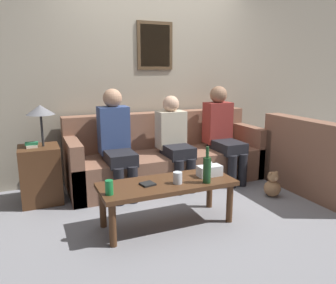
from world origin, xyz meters
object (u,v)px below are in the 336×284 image
object	(u,v)px
coffee_table	(167,188)
couch_main	(167,158)
wine_bottle	(207,169)
person_middle	(174,138)
person_right	(222,130)
drinking_glass	(178,178)
person_left	(116,139)
couch_side	(324,167)
teddy_bear	(272,186)

from	to	relation	value
coffee_table	couch_main	bearing A→B (deg)	67.14
wine_bottle	person_middle	size ratio (longest dim) A/B	0.30
couch_main	person_right	size ratio (longest dim) A/B	2.06
drinking_glass	person_left	world-z (taller)	person_left
couch_side	person_right	world-z (taller)	person_right
wine_bottle	person_right	bearing A→B (deg)	52.14
drinking_glass	person_middle	bearing A→B (deg)	67.16
couch_side	person_right	bearing A→B (deg)	42.84
drinking_glass	person_middle	world-z (taller)	person_middle
person_left	person_right	distance (m)	1.39
drinking_glass	teddy_bear	distance (m)	1.35
wine_bottle	person_left	size ratio (longest dim) A/B	0.28
couch_side	person_left	size ratio (longest dim) A/B	1.10
person_left	person_right	xyz separation A→B (m)	(1.39, -0.02, 0.00)
wine_bottle	person_right	world-z (taller)	person_right
couch_side	wine_bottle	xyz separation A→B (m)	(-1.68, -0.20, 0.24)
wine_bottle	person_left	xyz separation A→B (m)	(-0.53, 1.12, 0.10)
couch_side	couch_main	bearing A→B (deg)	55.09
drinking_glass	wine_bottle	bearing A→B (deg)	-18.95
couch_side	teddy_bear	size ratio (longest dim) A/B	4.50
couch_main	person_middle	world-z (taller)	person_middle
person_right	teddy_bear	distance (m)	0.96
couch_side	coffee_table	bearing A→B (deg)	91.40
wine_bottle	person_right	distance (m)	1.40
couch_side	coffee_table	distance (m)	2.01
coffee_table	person_middle	bearing A→B (deg)	62.10
couch_main	drinking_glass	bearing A→B (deg)	-108.60
coffee_table	person_middle	size ratio (longest dim) A/B	1.12
coffee_table	person_right	size ratio (longest dim) A/B	1.03
couch_main	teddy_bear	distance (m)	1.32
couch_side	person_right	size ratio (longest dim) A/B	1.10
couch_main	person_right	distance (m)	0.80
couch_side	wine_bottle	size ratio (longest dim) A/B	3.94
coffee_table	teddy_bear	bearing A→B (deg)	6.65
person_middle	coffee_table	bearing A→B (deg)	-117.90
coffee_table	person_middle	xyz separation A→B (m)	(0.49, 0.93, 0.24)
person_right	couch_main	bearing A→B (deg)	166.04
person_left	person_middle	xyz separation A→B (m)	(0.71, -0.03, -0.05)
person_left	person_middle	size ratio (longest dim) A/B	1.09
couch_main	coffee_table	size ratio (longest dim) A/B	2.00
coffee_table	wine_bottle	world-z (taller)	wine_bottle
wine_bottle	couch_main	bearing A→B (deg)	83.19
drinking_glass	person_right	bearing A→B (deg)	42.61
couch_side	teddy_bear	distance (m)	0.68
couch_main	person_right	world-z (taller)	person_right
couch_side	person_right	distance (m)	1.27
person_left	teddy_bear	size ratio (longest dim) A/B	4.09
couch_main	person_left	distance (m)	0.78
person_left	couch_main	bearing A→B (deg)	12.87
wine_bottle	teddy_bear	bearing A→B (deg)	16.83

